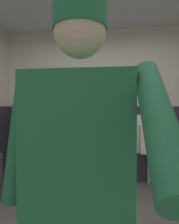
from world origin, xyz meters
The scene contains 7 objects.
wall_back centered at (0.00, 1.88, 1.31)m, with size 4.10×0.12×2.63m, color beige.
wainscot_band_back centered at (0.00, 1.81, 0.65)m, with size 3.50×0.03×1.29m, color #2D2833.
urinal_left centered at (-0.73, 1.66, 0.78)m, with size 0.40×0.34×1.24m.
urinal_middle centered at (0.02, 1.66, 0.78)m, with size 0.40×0.34×1.24m.
urinal_right centered at (0.77, 1.66, 0.78)m, with size 0.40×0.34×1.24m.
privacy_divider_panel centered at (-0.35, 1.59, 0.95)m, with size 0.04×0.40×0.90m, color #4C4C51.
person centered at (0.08, -0.91, 0.99)m, with size 0.65×0.60×1.70m.
Camera 1 is at (0.23, -1.72, 1.29)m, focal length 32.57 mm.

